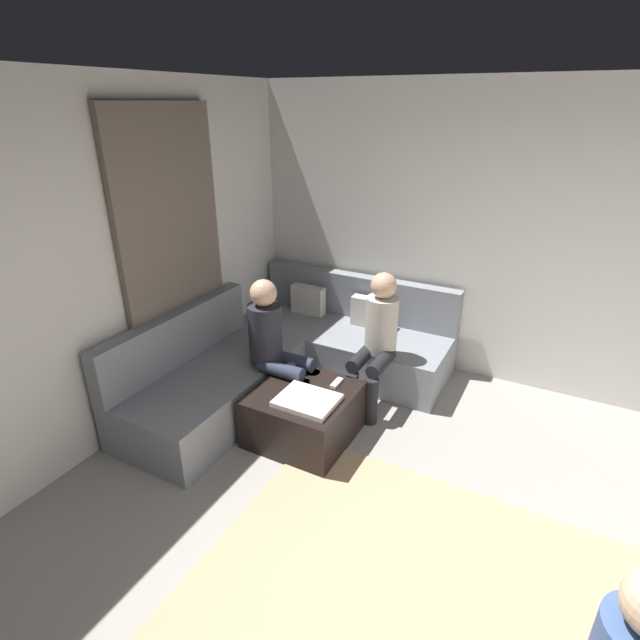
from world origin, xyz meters
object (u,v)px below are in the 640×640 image
sectional_couch (290,356)px  game_remote (337,383)px  coffee_mug (291,369)px  person_on_couch_side (276,344)px  ottoman (304,414)px  person_on_couch_back (377,337)px

sectional_couch → game_remote: (0.71, -0.45, 0.15)m
coffee_mug → person_on_couch_side: 0.25m
game_remote → ottoman: bearing=-129.3°
coffee_mug → game_remote: bearing=5.7°
ottoman → game_remote: bearing=50.7°
coffee_mug → person_on_couch_side: bearing=170.9°
coffee_mug → game_remote: (0.40, 0.04, -0.04)m
sectional_couch → coffee_mug: 0.61m
sectional_couch → game_remote: 0.85m
person_on_couch_back → ottoman: bearing=66.9°
sectional_couch → person_on_couch_back: (0.84, 0.06, 0.38)m
game_remote → person_on_couch_back: person_on_couch_back is taller
ottoman → game_remote: game_remote is taller
ottoman → coffee_mug: size_ratio=8.00×
sectional_couch → ottoman: 0.86m
person_on_couch_back → person_on_couch_side: size_ratio=1.00×
sectional_couch → coffee_mug: sectional_couch is taller
person_on_couch_back → person_on_couch_side: 0.87m
coffee_mug → person_on_couch_back: (0.53, 0.55, 0.19)m
sectional_couch → ottoman: (0.53, -0.67, -0.07)m
game_remote → person_on_couch_back: bearing=75.6°
ottoman → person_on_couch_side: bearing=151.7°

